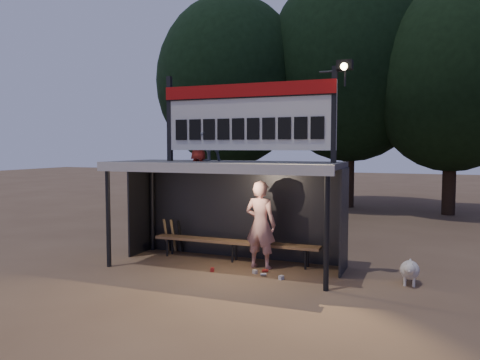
% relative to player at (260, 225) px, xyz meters
% --- Properties ---
extents(ground, '(80.00, 80.00, 0.00)m').
position_rel_player_xyz_m(ground, '(-0.76, -0.20, -0.96)').
color(ground, brown).
rests_on(ground, ground).
extents(player, '(0.74, 0.53, 1.91)m').
position_rel_player_xyz_m(player, '(0.00, 0.00, 0.00)').
color(player, silver).
rests_on(player, ground).
extents(child_a, '(0.69, 0.69, 1.13)m').
position_rel_player_xyz_m(child_a, '(-1.19, -0.06, 1.93)').
color(child_a, slate).
rests_on(child_a, dugout_shelter).
extents(child_b, '(0.50, 0.38, 0.93)m').
position_rel_player_xyz_m(child_b, '(-1.43, -0.10, 1.83)').
color(child_b, maroon).
rests_on(child_b, dugout_shelter).
extents(dugout_shelter, '(5.10, 2.08, 2.32)m').
position_rel_player_xyz_m(dugout_shelter, '(-0.76, 0.04, 0.89)').
color(dugout_shelter, '#3E3E40').
rests_on(dugout_shelter, ground).
extents(scoreboard_assembly, '(4.10, 0.27, 1.99)m').
position_rel_player_xyz_m(scoreboard_assembly, '(-0.20, -0.21, 2.37)').
color(scoreboard_assembly, black).
rests_on(scoreboard_assembly, dugout_shelter).
extents(bench, '(4.00, 0.35, 0.48)m').
position_rel_player_xyz_m(bench, '(-0.76, 0.35, -0.52)').
color(bench, olive).
rests_on(bench, ground).
extents(tree_left, '(6.46, 6.46, 9.27)m').
position_rel_player_xyz_m(tree_left, '(-4.76, 9.80, 4.56)').
color(tree_left, '#301F15').
rests_on(tree_left, ground).
extents(tree_mid, '(7.22, 7.22, 10.36)m').
position_rel_player_xyz_m(tree_mid, '(0.24, 11.30, 5.21)').
color(tree_mid, '#312015').
rests_on(tree_mid, ground).
extents(tree_right, '(6.08, 6.08, 8.72)m').
position_rel_player_xyz_m(tree_right, '(4.24, 10.30, 4.23)').
color(tree_right, black).
rests_on(tree_right, ground).
extents(dog, '(0.36, 0.81, 0.49)m').
position_rel_player_xyz_m(dog, '(3.07, -0.12, -0.68)').
color(dog, beige).
rests_on(dog, ground).
extents(bats, '(0.48, 0.33, 0.84)m').
position_rel_player_xyz_m(bats, '(-2.51, 0.62, -0.53)').
color(bats, '#9F7B4A').
rests_on(bats, ground).
extents(litter, '(1.63, 0.52, 0.08)m').
position_rel_player_xyz_m(litter, '(0.06, -0.55, -0.92)').
color(litter, '#A61F1C').
rests_on(litter, ground).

